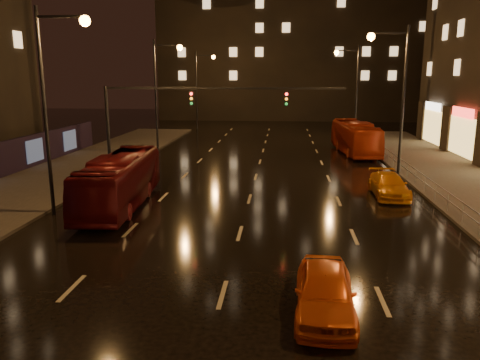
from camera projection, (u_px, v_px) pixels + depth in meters
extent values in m
plane|color=black|center=(254.00, 183.00, 30.49)|extent=(140.00, 140.00, 0.00)
cube|color=#38332D|center=(14.00, 197.00, 26.82)|extent=(7.00, 70.00, 0.15)
cube|color=black|center=(299.00, 7.00, 76.80)|extent=(44.00, 16.00, 36.00)
cylinder|color=black|center=(108.00, 134.00, 30.68)|extent=(0.22, 0.22, 6.20)
cube|color=black|center=(223.00, 88.00, 29.35)|extent=(15.20, 0.14, 0.14)
cube|color=black|center=(192.00, 99.00, 29.67)|extent=(0.32, 0.18, 0.95)
cube|color=black|center=(286.00, 99.00, 29.13)|extent=(0.32, 0.18, 0.95)
sphere|color=#FF1E19|center=(191.00, 94.00, 29.49)|extent=(0.18, 0.18, 0.18)
cylinder|color=#99999E|center=(357.00, 132.00, 52.77)|extent=(0.04, 0.04, 1.00)
cube|color=#99999E|center=(425.00, 176.00, 27.39)|extent=(0.05, 56.00, 0.05)
cube|color=#99999E|center=(425.00, 183.00, 27.48)|extent=(0.05, 56.00, 0.05)
imported|color=#510B0F|center=(120.00, 181.00, 24.92)|extent=(3.03, 10.09, 2.77)
imported|color=#AD2C11|center=(355.00, 138.00, 42.15)|extent=(3.21, 10.52, 2.89)
imported|color=#E15615|center=(325.00, 291.00, 13.53)|extent=(1.92, 4.33, 1.45)
imported|color=orange|center=(389.00, 185.00, 27.11)|extent=(1.85, 4.52, 1.31)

